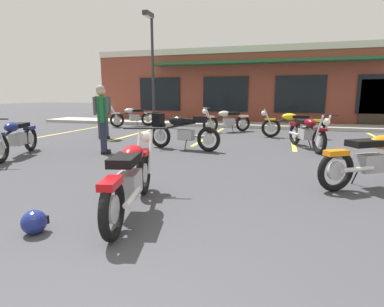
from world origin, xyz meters
name	(u,v)px	position (x,y,z in m)	size (l,w,h in m)	color
ground_plane	(220,176)	(0.00, 4.17, 0.00)	(80.00, 80.00, 0.00)	#3D3D42
sidewalk_kerb	(258,125)	(0.00, 12.99, 0.07)	(22.00, 1.80, 0.14)	#A8A59E
brick_storefront_building	(265,87)	(0.00, 16.97, 1.87)	(17.61, 6.54, 3.73)	brown
painted_stall_lines	(250,137)	(0.00, 9.39, 0.00)	(14.04, 4.80, 0.01)	#DBCC4C
motorcycle_foreground_classic	(131,176)	(-0.72, 2.16, 0.46)	(0.86, 2.08, 0.98)	black
motorcycle_red_sportbike	(132,116)	(-5.55, 11.43, 0.46)	(1.69, 1.61, 0.98)	black
motorcycle_black_cruiser	(15,137)	(-4.96, 4.48, 0.46)	(1.05, 2.02, 0.98)	black
motorcycle_silver_naked	(180,130)	(-1.58, 6.51, 0.53)	(2.10, 0.74, 0.98)	black
motorcycle_blue_standard	(307,132)	(1.68, 7.49, 0.46)	(1.07, 2.01, 0.98)	black
motorcycle_green_cafe_racer	(227,120)	(-1.03, 10.53, 0.46)	(1.75, 1.54, 0.98)	black
motorcycle_orange_scrambler	(292,124)	(1.37, 9.60, 0.46)	(2.11, 0.66, 0.98)	black
motorcycle_cream_vintage	(375,159)	(2.47, 4.18, 0.46)	(1.84, 1.40, 0.98)	black
person_in_black_shirt	(102,115)	(-3.19, 5.41, 0.95)	(0.41, 0.56, 1.68)	black
person_by_back_row	(102,110)	(-4.63, 7.65, 0.95)	(0.44, 0.54, 1.68)	black
helmet_on_pavement	(34,222)	(-1.43, 1.31, 0.13)	(0.26, 0.26, 0.26)	navy
parking_lot_lamp_post	(151,55)	(-4.67, 11.78, 3.17)	(0.24, 0.76, 4.88)	#2D2D33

